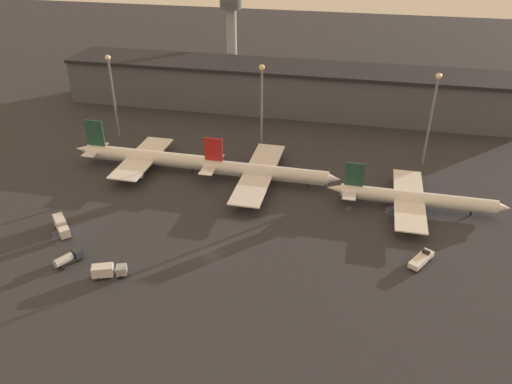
% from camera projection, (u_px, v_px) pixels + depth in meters
% --- Properties ---
extents(ground, '(600.00, 600.00, 0.00)m').
position_uv_depth(ground, '(211.00, 256.00, 113.50)').
color(ground, '#2D2D33').
extents(terminal_building, '(167.41, 22.07, 17.21)m').
position_uv_depth(terminal_building, '(283.00, 88.00, 189.51)').
color(terminal_building, '#4C515B').
rests_on(terminal_building, ground).
extents(airplane_0, '(47.24, 28.95, 13.93)m').
position_uv_depth(airplane_0, '(147.00, 157.00, 149.33)').
color(airplane_0, white).
rests_on(airplane_0, ground).
extents(airplane_1, '(43.57, 37.73, 12.48)m').
position_uv_depth(airplane_1, '(263.00, 172.00, 141.43)').
color(airplane_1, silver).
rests_on(airplane_1, ground).
extents(airplane_2, '(46.26, 31.82, 11.60)m').
position_uv_depth(airplane_2, '(415.00, 199.00, 129.38)').
color(airplane_2, white).
rests_on(airplane_2, ground).
extents(service_vehicle_0, '(7.09, 7.25, 3.61)m').
position_uv_depth(service_vehicle_0, '(61.00, 225.00, 120.63)').
color(service_vehicle_0, white).
rests_on(service_vehicle_0, ground).
extents(service_vehicle_1, '(4.90, 6.60, 2.61)m').
position_uv_depth(service_vehicle_1, '(68.00, 258.00, 110.30)').
color(service_vehicle_1, '#282D38').
rests_on(service_vehicle_1, ground).
extents(service_vehicle_2, '(7.55, 4.77, 3.01)m').
position_uv_depth(service_vehicle_2, '(108.00, 271.00, 106.28)').
color(service_vehicle_2, '#9EA3A8').
rests_on(service_vehicle_2, ground).
extents(service_vehicle_3, '(6.05, 7.82, 2.71)m').
position_uv_depth(service_vehicle_3, '(421.00, 259.00, 110.31)').
color(service_vehicle_3, white).
rests_on(service_vehicle_3, ground).
extents(lamp_post_0, '(1.80, 1.80, 27.85)m').
position_uv_depth(lamp_post_0, '(112.00, 87.00, 163.06)').
color(lamp_post_0, slate).
rests_on(lamp_post_0, ground).
extents(lamp_post_1, '(1.80, 1.80, 27.85)m').
position_uv_depth(lamp_post_1, '(262.00, 98.00, 153.77)').
color(lamp_post_1, slate).
rests_on(lamp_post_1, ground).
extents(lamp_post_2, '(1.80, 1.80, 28.50)m').
position_uv_depth(lamp_post_2, '(432.00, 109.00, 144.22)').
color(lamp_post_2, slate).
rests_on(lamp_post_2, ground).
extents(control_tower, '(9.00, 9.00, 38.84)m').
position_uv_depth(control_tower, '(231.00, 32.00, 208.73)').
color(control_tower, '#99999E').
rests_on(control_tower, ground).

